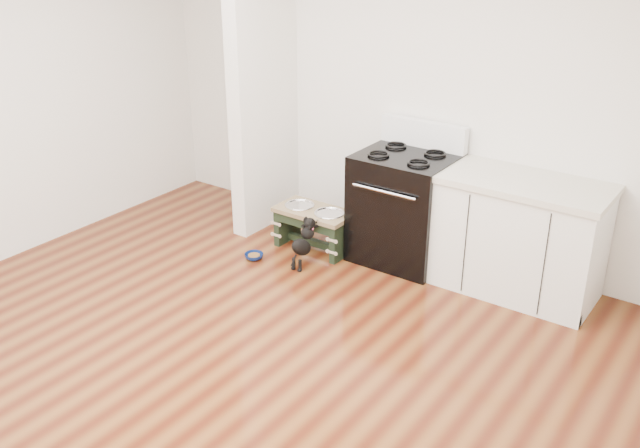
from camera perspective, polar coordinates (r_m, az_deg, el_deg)
The scene contains 8 objects.
ground at distance 4.76m, azimuth -9.25°, elevation -11.54°, with size 5.00×5.00×0.00m, color #45190C.
room_shell at distance 4.04m, azimuth -10.78°, elevation 7.46°, with size 5.00×5.00×5.00m.
partition_wall at distance 6.38m, azimuth -4.59°, elevation 11.40°, with size 0.15×0.80×2.70m, color silver.
oven_range at distance 5.93m, azimuth 6.76°, elevation 1.43°, with size 0.76×0.69×1.14m.
cabinet_run at distance 5.60m, azimuth 15.63°, elevation -1.02°, with size 1.24×0.64×0.91m.
dog_feeder at distance 6.14m, azimuth -0.49°, elevation 0.23°, with size 0.67×0.36×0.38m.
puppy at distance 5.86m, azimuth -1.30°, elevation -1.39°, with size 0.12×0.35×0.41m.
floor_bowl at distance 6.08m, azimuth -5.31°, elevation -2.59°, with size 0.19×0.19×0.05m.
Camera 1 is at (2.81, -2.68, 2.76)m, focal length 40.00 mm.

